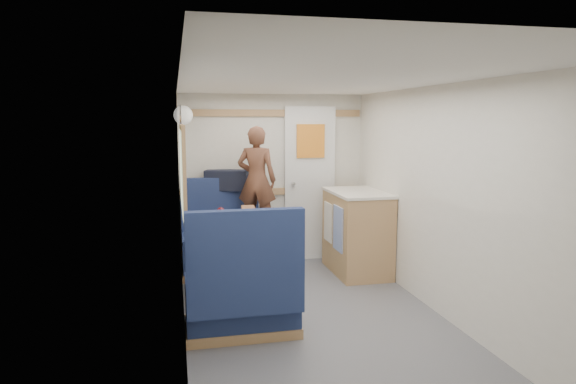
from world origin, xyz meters
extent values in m
plane|color=#515156|center=(0.00, 0.00, 0.00)|extent=(4.50, 4.50, 0.00)
plane|color=silver|center=(0.00, 0.00, 2.00)|extent=(4.50, 4.50, 0.00)
cube|color=silver|center=(0.00, 2.25, 1.00)|extent=(2.20, 0.02, 2.00)
cube|color=silver|center=(-1.10, 0.00, 1.00)|extent=(0.02, 4.50, 2.00)
cube|color=silver|center=(1.10, 0.00, 1.00)|extent=(0.02, 4.50, 2.00)
cube|color=#A47D4A|center=(0.00, 2.23, 0.85)|extent=(2.15, 0.02, 0.08)
cube|color=#A47D4A|center=(0.00, 2.23, 1.78)|extent=(2.15, 0.02, 0.08)
cube|color=#ADBB9F|center=(-1.08, 1.00, 1.25)|extent=(0.04, 1.30, 0.72)
cube|color=white|center=(0.45, 2.22, 0.93)|extent=(0.62, 0.04, 1.86)
cube|color=orange|center=(0.45, 2.19, 1.45)|extent=(0.34, 0.03, 0.40)
cylinder|color=silver|center=(0.23, 2.17, 0.95)|extent=(0.04, 0.10, 0.04)
cube|color=white|center=(-0.65, 1.00, 0.70)|extent=(0.62, 0.92, 0.04)
cylinder|color=silver|center=(-0.65, 1.00, 0.35)|extent=(0.08, 0.08, 0.66)
cylinder|color=silver|center=(-0.65, 1.00, 0.01)|extent=(0.36, 0.36, 0.03)
cube|color=#18244D|center=(-0.65, 1.80, 0.23)|extent=(0.88, 0.50, 0.45)
cube|color=#18244D|center=(-0.65, 2.08, 0.65)|extent=(0.88, 0.10, 0.80)
cube|color=#A47D4A|center=(-0.65, 1.80, 0.04)|extent=(0.90, 0.52, 0.08)
cube|color=#18244D|center=(-0.65, 0.20, 0.23)|extent=(0.88, 0.50, 0.45)
cube|color=#18244D|center=(-0.65, -0.08, 0.65)|extent=(0.88, 0.10, 0.80)
cube|color=#A47D4A|center=(-0.65, 0.20, 0.04)|extent=(0.90, 0.52, 0.08)
cube|color=#A47D4A|center=(-0.65, 2.12, 0.88)|extent=(0.90, 0.14, 0.04)
sphere|color=white|center=(-1.04, 1.85, 1.75)|extent=(0.20, 0.20, 0.20)
cube|color=#A47D4A|center=(0.82, 1.55, 0.45)|extent=(0.54, 0.90, 0.90)
cube|color=silver|center=(0.82, 1.55, 0.91)|extent=(0.56, 0.92, 0.03)
cube|color=#5972B2|center=(0.54, 1.37, 0.55)|extent=(0.01, 0.30, 0.48)
cube|color=silver|center=(0.54, 1.73, 0.55)|extent=(0.01, 0.28, 0.44)
imported|color=brown|center=(-0.27, 1.81, 1.04)|extent=(0.51, 0.43, 1.19)
cube|color=black|center=(-0.57, 2.12, 1.01)|extent=(0.52, 0.36, 0.23)
cube|color=white|center=(-0.44, 0.66, 0.73)|extent=(0.34, 0.40, 0.02)
sphere|color=orange|center=(-0.43, 0.71, 0.78)|extent=(0.08, 0.08, 0.08)
cube|color=#EED589|center=(-0.53, 0.84, 0.75)|extent=(0.11, 0.09, 0.03)
cylinder|color=white|center=(-0.73, 1.02, 0.72)|extent=(0.06, 0.06, 0.01)
cylinder|color=white|center=(-0.73, 1.02, 0.78)|extent=(0.01, 0.01, 0.10)
sphere|color=#4B080F|center=(-0.73, 1.02, 0.85)|extent=(0.08, 0.08, 0.08)
cylinder|color=silver|center=(-0.86, 0.67, 0.77)|extent=(0.07, 0.07, 0.11)
cylinder|color=white|center=(-0.83, 1.16, 0.78)|extent=(0.07, 0.07, 0.11)
cylinder|color=white|center=(-0.65, 1.00, 0.77)|extent=(0.07, 0.07, 0.11)
cylinder|color=#8D4214|center=(-0.45, 1.03, 0.77)|extent=(0.07, 0.07, 0.11)
cylinder|color=black|center=(-0.70, 1.11, 0.76)|extent=(0.03, 0.03, 0.09)
cylinder|color=white|center=(-0.72, 0.91, 0.77)|extent=(0.04, 0.04, 0.10)
cube|color=brown|center=(-0.43, 1.37, 0.77)|extent=(0.15, 0.25, 0.10)
camera|label=1|loc=(-1.14, -3.75, 1.70)|focal=32.00mm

